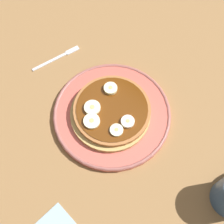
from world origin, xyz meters
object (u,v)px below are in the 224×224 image
object	(u,v)px
banana_slice_0	(116,130)
fork	(59,57)
plate	(112,114)
banana_slice_4	(128,122)
banana_slice_1	(92,108)
banana_slice_3	(92,121)
banana_slice_2	(111,89)
pancake_stack	(111,112)

from	to	relation	value
banana_slice_0	fork	world-z (taller)	banana_slice_0
plate	banana_slice_4	world-z (taller)	banana_slice_4
banana_slice_0	banana_slice_1	world-z (taller)	banana_slice_1
banana_slice_0	plate	bearing A→B (deg)	48.52
banana_slice_1	banana_slice_3	distance (cm)	3.18
banana_slice_3	fork	bearing A→B (deg)	63.39
banana_slice_2	banana_slice_3	distance (cm)	8.93
banana_slice_0	banana_slice_1	xyz separation A→B (cm)	(0.86, 7.36, 0.09)
banana_slice_0	banana_slice_3	distance (cm)	5.67
banana_slice_2	banana_slice_3	size ratio (longest dim) A/B	0.86
banana_slice_4	banana_slice_2	bearing A→B (deg)	62.66
banana_slice_2	banana_slice_4	bearing A→B (deg)	-117.34
banana_slice_0	fork	distance (cm)	25.92
banana_slice_4	banana_slice_3	bearing A→B (deg)	127.28
plate	banana_slice_1	world-z (taller)	banana_slice_1
banana_slice_3	banana_slice_4	world-z (taller)	same
pancake_stack	banana_slice_4	distance (cm)	4.93
pancake_stack	banana_slice_2	xyz separation A→B (cm)	(3.91, 3.22, 1.55)
banana_slice_0	banana_slice_1	bearing A→B (deg)	83.35
banana_slice_2	banana_slice_1	bearing A→B (deg)	178.72
pancake_stack	banana_slice_0	world-z (taller)	banana_slice_0
plate	banana_slice_2	world-z (taller)	banana_slice_2
plate	fork	world-z (taller)	plate
banana_slice_3	banana_slice_2	bearing A→B (deg)	11.59
plate	fork	bearing A→B (deg)	78.03
banana_slice_2	plate	bearing A→B (deg)	-137.75
plate	banana_slice_4	size ratio (longest dim) A/B	9.10
banana_slice_1	banana_slice_0	bearing A→B (deg)	-96.65
banana_slice_1	banana_slice_2	world-z (taller)	banana_slice_2
banana_slice_1	fork	xyz separation A→B (cm)	(7.01, 17.09, -3.62)
banana_slice_0	banana_slice_3	xyz separation A→B (cm)	(-1.67, 5.42, 0.06)
banana_slice_0	fork	bearing A→B (deg)	72.17
banana_slice_4	fork	xyz separation A→B (cm)	(4.88, 25.14, -3.62)
fork	banana_slice_0	bearing A→B (deg)	-107.83
banana_slice_2	fork	bearing A→B (deg)	87.39
pancake_stack	banana_slice_3	world-z (taller)	banana_slice_3
banana_slice_4	fork	distance (cm)	25.87
banana_slice_1	banana_slice_4	size ratio (longest dim) A/B	1.22
pancake_stack	fork	xyz separation A→B (cm)	(4.69, 20.45, -2.12)
banana_slice_0	banana_slice_3	bearing A→B (deg)	107.08
pancake_stack	banana_slice_2	bearing A→B (deg)	39.46
banana_slice_0	banana_slice_1	distance (cm)	7.41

